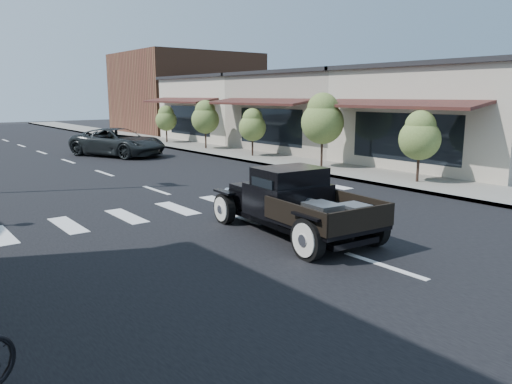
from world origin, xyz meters
TOP-DOWN VIEW (x-y plane):
  - ground at (0.00, 0.00)m, footprint 120.00×120.00m
  - road at (0.00, 15.00)m, footprint 14.00×80.00m
  - road_markings at (0.00, 10.00)m, footprint 12.00×60.00m
  - sidewalk_right at (8.50, 15.00)m, footprint 3.00×80.00m
  - storefront_near at (15.00, 4.00)m, footprint 10.00×9.00m
  - storefront_mid at (15.00, 13.00)m, footprint 10.00×9.00m
  - storefront_far at (15.00, 22.00)m, footprint 10.00×9.00m
  - far_building_right at (15.50, 32.00)m, footprint 11.00×10.00m
  - small_tree_a at (8.30, 2.07)m, footprint 1.53×1.53m
  - small_tree_b at (8.30, 7.14)m, footprint 1.91×1.91m
  - small_tree_c at (8.30, 12.36)m, footprint 1.45×1.45m
  - small_tree_d at (8.30, 17.10)m, footprint 1.68×1.68m
  - small_tree_e at (8.30, 22.20)m, footprint 1.44×1.44m
  - hotrod_pickup at (0.10, -0.22)m, footprint 2.62×4.98m
  - second_car at (2.96, 17.62)m, footprint 4.55×6.09m

SIDE VIEW (x-z plane):
  - ground at x=0.00m, z-range 0.00..0.00m
  - road_markings at x=0.00m, z-range -0.03..0.03m
  - road at x=0.00m, z-range 0.00..0.02m
  - sidewalk_right at x=8.50m, z-range 0.00..0.15m
  - second_car at x=2.96m, z-range 0.00..1.54m
  - hotrod_pickup at x=0.10m, z-range 0.00..1.67m
  - small_tree_e at x=8.30m, z-range 0.15..2.56m
  - small_tree_c at x=8.30m, z-range 0.15..2.57m
  - small_tree_a at x=8.30m, z-range 0.15..2.70m
  - small_tree_d at x=8.30m, z-range 0.15..2.94m
  - small_tree_b at x=8.30m, z-range 0.15..3.33m
  - storefront_near at x=15.00m, z-range 0.00..4.50m
  - storefront_mid at x=15.00m, z-range 0.00..4.50m
  - storefront_far at x=15.00m, z-range 0.00..4.50m
  - far_building_right at x=15.50m, z-range 0.00..7.00m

